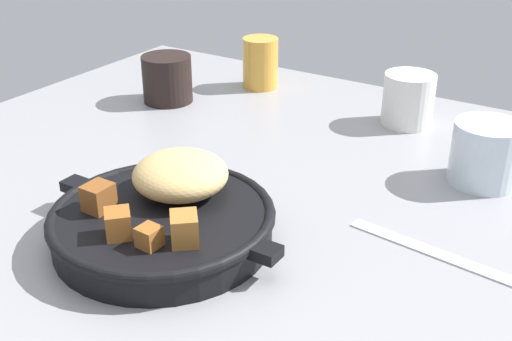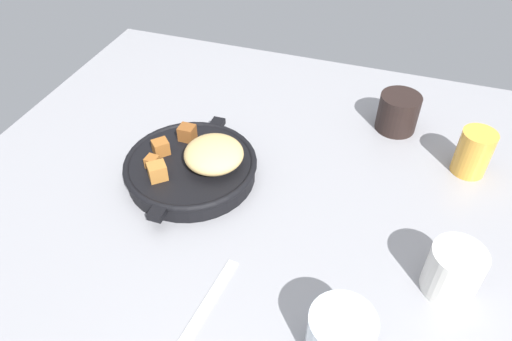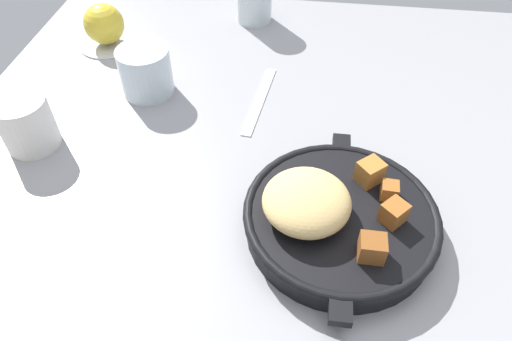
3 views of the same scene
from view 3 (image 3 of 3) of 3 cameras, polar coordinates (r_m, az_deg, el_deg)
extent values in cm
cube|color=gray|center=(63.22, 2.27, -3.02)|extent=(109.30, 99.80, 2.40)
cylinder|color=black|center=(57.58, 10.24, -6.10)|extent=(22.84, 22.84, 3.48)
torus|color=black|center=(56.45, 10.43, -5.20)|extent=(23.58, 23.58, 1.20)
cube|color=black|center=(65.31, 10.45, 3.30)|extent=(2.64, 2.40, 1.20)
cube|color=black|center=(49.69, 10.32, -16.76)|extent=(2.64, 2.40, 1.20)
ellipsoid|color=tan|center=(53.75, 6.24, -3.80)|extent=(10.34, 10.32, 4.43)
cube|color=#935623|center=(55.80, 16.58, -5.01)|extent=(3.61, 3.60, 2.68)
cube|color=#935623|center=(58.40, 16.08, -2.37)|extent=(2.16, 2.12, 2.05)
cube|color=brown|center=(52.07, 14.08, -9.22)|extent=(2.58, 2.84, 2.83)
cube|color=#A86B2D|center=(59.61, 13.82, 0.14)|extent=(3.88, 3.92, 2.97)
cylinder|color=#B7BABF|center=(94.56, -17.63, 14.70)|extent=(10.59, 10.59, 0.60)
sphere|color=gold|center=(92.70, -18.18, 16.74)|extent=(7.21, 7.21, 7.21)
cube|color=silver|center=(76.26, 0.44, 8.69)|extent=(18.01, 3.61, 0.36)
cylinder|color=silver|center=(78.25, -13.41, 11.76)|extent=(8.39, 8.39, 7.73)
cylinder|color=silver|center=(73.56, -26.38, 5.21)|extent=(7.54, 7.54, 7.77)
camera|label=1|loc=(0.90, 47.30, 27.95)|focal=45.24mm
camera|label=2|loc=(0.96, -13.23, 52.47)|focal=33.32mm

